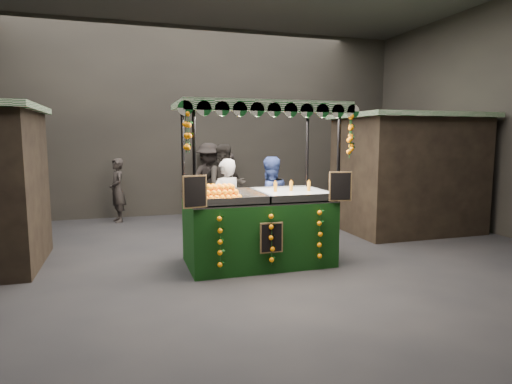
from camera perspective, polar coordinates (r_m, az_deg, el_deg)
name	(u,v)px	position (r m, az deg, el deg)	size (l,w,h in m)	color
ground	(233,265)	(7.18, -3.02, -9.62)	(12.00, 12.00, 0.00)	black
market_hall	(232,53)	(6.99, -3.22, 17.96)	(12.10, 10.10, 5.05)	black
neighbour_stall_right	(407,172)	(10.20, 19.43, 2.48)	(3.00, 2.20, 2.60)	black
juice_stall	(259,215)	(7.05, 0.45, -3.11)	(2.71, 1.59, 2.62)	black
vendor_grey	(226,205)	(7.90, -4.00, -1.73)	(0.72, 0.60, 1.70)	gray
vendor_blue	(269,202)	(8.22, 1.78, -1.28)	(0.92, 0.76, 1.72)	navy
shopper_0	(10,197)	(9.98, -29.81, -0.55)	(0.77, 0.66, 1.79)	black
shopper_1	(226,185)	(10.08, -4.00, 0.88)	(0.97, 0.77, 1.93)	#282420
shopper_2	(222,186)	(10.68, -4.54, 0.76)	(1.11, 0.68, 1.76)	black
shopper_3	(209,179)	(11.52, -6.27, 1.67)	(1.45, 1.21, 1.94)	black
shopper_4	(27,198)	(9.16, -28.10, -0.71)	(1.10, 1.05, 1.90)	black
shopper_5	(394,192)	(10.79, 17.87, -0.03)	(0.69, 1.51, 1.56)	black
shopper_6	(117,190)	(11.14, -17.92, 0.23)	(0.50, 0.65, 1.58)	black
shopper_7	(228,184)	(11.65, -3.70, 1.10)	(0.60, 0.72, 1.68)	black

